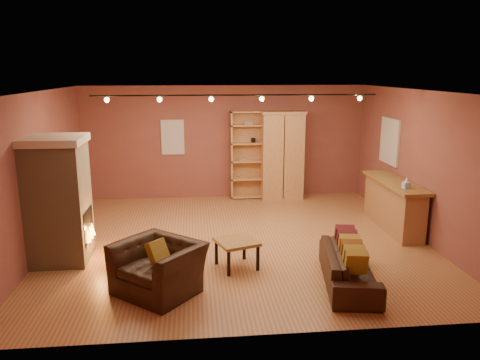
{
  "coord_description": "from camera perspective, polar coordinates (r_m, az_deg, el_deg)",
  "views": [
    {
      "loc": [
        -0.81,
        -8.33,
        3.15
      ],
      "look_at": [
        0.06,
        0.2,
        1.14
      ],
      "focal_mm": 35.0,
      "sensor_mm": 36.0,
      "label": 1
    }
  ],
  "objects": [
    {
      "name": "armoire",
      "position": [
        11.69,
        5.13,
        3.05
      ],
      "size": [
        1.08,
        0.62,
        2.19
      ],
      "color": "tan",
      "rests_on": "floor"
    },
    {
      "name": "bar_counter",
      "position": [
        9.96,
        18.19,
        -2.86
      ],
      "size": [
        0.57,
        2.09,
        1.0
      ],
      "color": "#A7784C",
      "rests_on": "floor"
    },
    {
      "name": "floor",
      "position": [
        8.94,
        -0.26,
        -7.44
      ],
      "size": [
        7.0,
        7.0,
        0.0
      ],
      "primitive_type": "plane",
      "color": "brown",
      "rests_on": "ground"
    },
    {
      "name": "loveseat",
      "position": [
        7.3,
        13.16,
        -9.52
      ],
      "size": [
        0.82,
        1.87,
        0.76
      ],
      "rotation": [
        0.0,
        0.0,
        1.4
      ],
      "color": "black",
      "rests_on": "floor"
    },
    {
      "name": "tissue_box",
      "position": [
        9.27,
        19.62,
        -0.41
      ],
      "size": [
        0.14,
        0.14,
        0.23
      ],
      "rotation": [
        0.0,
        0.0,
        0.09
      ],
      "color": "#93BFEB",
      "rests_on": "bar_counter"
    },
    {
      "name": "right_window",
      "position": [
        10.73,
        17.79,
        4.53
      ],
      "size": [
        0.05,
        0.9,
        1.0
      ],
      "primitive_type": "cube",
      "color": "silver",
      "rests_on": "right_wall"
    },
    {
      "name": "ceiling",
      "position": [
        8.37,
        -0.28,
        10.79
      ],
      "size": [
        7.0,
        7.0,
        0.0
      ],
      "primitive_type": "plane",
      "rotation": [
        3.14,
        0.0,
        0.0
      ],
      "color": "brown",
      "rests_on": "back_wall"
    },
    {
      "name": "fireplace",
      "position": [
        8.31,
        -21.21,
        -2.29
      ],
      "size": [
        1.01,
        0.98,
        2.12
      ],
      "color": "tan",
      "rests_on": "floor"
    },
    {
      "name": "left_wall",
      "position": [
        8.93,
        -23.24,
        0.8
      ],
      "size": [
        0.02,
        6.5,
        2.8
      ],
      "primitive_type": "cube",
      "color": "brown",
      "rests_on": "floor"
    },
    {
      "name": "right_wall",
      "position": [
        9.54,
        21.16,
        1.72
      ],
      "size": [
        0.02,
        6.5,
        2.8
      ],
      "primitive_type": "cube",
      "color": "brown",
      "rests_on": "floor"
    },
    {
      "name": "coffee_table",
      "position": [
        7.68,
        -0.4,
        -7.83
      ],
      "size": [
        0.78,
        0.78,
        0.47
      ],
      "rotation": [
        0.0,
        0.0,
        0.33
      ],
      "color": "olive",
      "rests_on": "floor"
    },
    {
      "name": "armchair",
      "position": [
        6.93,
        -9.96,
        -9.51
      ],
      "size": [
        1.35,
        1.31,
        1.0
      ],
      "rotation": [
        0.0,
        0.0,
        -0.7
      ],
      "color": "black",
      "rests_on": "floor"
    },
    {
      "name": "track_rail",
      "position": [
        8.58,
        -0.41,
        10.09
      ],
      "size": [
        5.2,
        0.09,
        0.13
      ],
      "color": "black",
      "rests_on": "ceiling"
    },
    {
      "name": "bookcase",
      "position": [
        11.72,
        1.0,
        3.2
      ],
      "size": [
        0.9,
        0.35,
        2.19
      ],
      "color": "tan",
      "rests_on": "floor"
    },
    {
      "name": "back_window",
      "position": [
        11.68,
        -8.21,
        5.19
      ],
      "size": [
        0.56,
        0.04,
        0.86
      ],
      "primitive_type": "cube",
      "color": "silver",
      "rests_on": "back_wall"
    },
    {
      "name": "back_wall",
      "position": [
        11.74,
        -1.81,
        4.62
      ],
      "size": [
        7.0,
        0.02,
        2.8
      ],
      "primitive_type": "cube",
      "color": "brown",
      "rests_on": "floor"
    }
  ]
}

